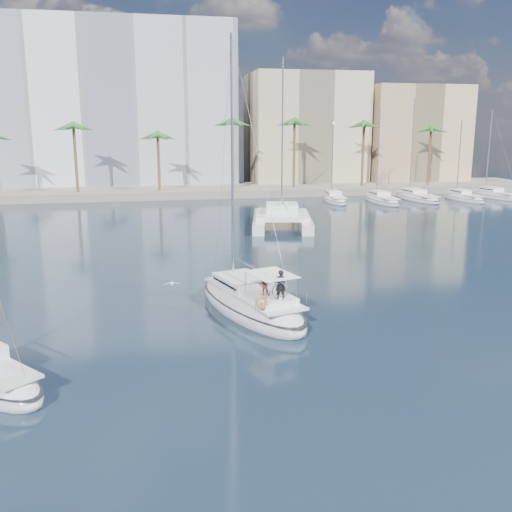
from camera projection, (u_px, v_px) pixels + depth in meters
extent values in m
plane|color=black|center=(274.00, 308.00, 34.08)|extent=(160.00, 160.00, 0.00)
cube|color=gray|center=(188.00, 191.00, 92.30)|extent=(120.00, 14.00, 1.20)
cube|color=white|center=(111.00, 108.00, 98.53)|extent=(42.00, 16.00, 28.00)
cube|color=#C7B48F|center=(305.00, 131.00, 103.09)|extent=(20.00, 14.00, 20.00)
cube|color=tan|center=(412.00, 137.00, 105.26)|extent=(18.00, 12.00, 18.00)
cylinder|color=brown|center=(190.00, 163.00, 87.45)|extent=(0.44, 0.44, 10.50)
sphere|color=#2B6425|center=(189.00, 128.00, 86.30)|extent=(3.60, 3.60, 3.60)
cylinder|color=brown|center=(396.00, 161.00, 94.01)|extent=(0.44, 0.44, 10.50)
sphere|color=#2B6425|center=(398.00, 128.00, 92.86)|extent=(3.60, 3.60, 3.60)
ellipsoid|color=silver|center=(251.00, 306.00, 33.33)|extent=(6.47, 11.59, 2.29)
ellipsoid|color=black|center=(251.00, 301.00, 33.26)|extent=(6.53, 11.70, 0.18)
cube|color=silver|center=(252.00, 293.00, 32.95)|extent=(4.72, 8.65, 0.12)
cube|color=white|center=(242.00, 282.00, 33.98)|extent=(3.28, 4.13, 0.60)
cube|color=black|center=(242.00, 281.00, 33.97)|extent=(3.18, 3.73, 0.14)
cylinder|color=#B7BABF|center=(232.00, 163.00, 33.56)|extent=(0.15, 0.15, 14.48)
cylinder|color=#B7BABF|center=(250.00, 265.00, 32.89)|extent=(1.36, 4.31, 0.11)
cube|color=white|center=(270.00, 298.00, 31.07)|extent=(2.78, 3.24, 0.36)
cube|color=white|center=(271.00, 274.00, 30.68)|extent=(2.78, 3.24, 0.04)
torus|color=silver|center=(280.00, 291.00, 30.00)|extent=(0.93, 0.32, 0.96)
torus|color=#D85C0B|center=(261.00, 302.00, 29.09)|extent=(0.66, 0.37, 0.64)
imported|color=black|center=(280.00, 285.00, 30.04)|extent=(0.62, 0.43, 1.61)
imported|color=maroon|center=(264.00, 284.00, 30.90)|extent=(0.70, 0.62, 1.23)
cube|color=silver|center=(259.00, 221.00, 62.63)|extent=(3.86, 12.31, 1.10)
cube|color=silver|center=(305.00, 221.00, 62.53)|extent=(3.86, 12.31, 1.10)
cube|color=white|center=(282.00, 215.00, 61.81)|extent=(6.92, 7.84, 0.50)
cube|color=white|center=(282.00, 208.00, 62.26)|extent=(4.12, 4.35, 1.00)
cube|color=black|center=(282.00, 208.00, 62.25)|extent=(4.03, 3.88, 0.18)
cylinder|color=#B7BABF|center=(282.00, 136.00, 62.37)|extent=(0.18, 0.18, 16.46)
ellipsoid|color=silver|center=(172.00, 284.00, 36.26)|extent=(0.23, 0.43, 0.21)
sphere|color=silver|center=(172.00, 283.00, 36.45)|extent=(0.11, 0.11, 0.11)
cube|color=gray|center=(167.00, 284.00, 36.19)|extent=(0.50, 0.18, 0.12)
cube|color=gray|center=(177.00, 283.00, 36.31)|extent=(0.50, 0.18, 0.12)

